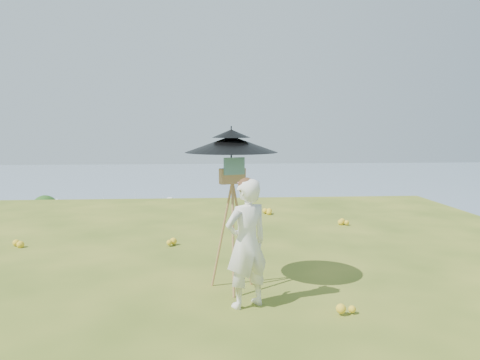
{
  "coord_description": "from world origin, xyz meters",
  "views": [
    {
      "loc": [
        0.45,
        -6.98,
        2.11
      ],
      "look_at": [
        1.05,
        1.35,
        1.17
      ],
      "focal_mm": 35.0,
      "sensor_mm": 36.0,
      "label": 1
    }
  ],
  "objects": [
    {
      "name": "sun_umbrella",
      "position": [
        0.77,
        -1.02,
        1.78
      ],
      "size": [
        1.56,
        1.56,
        0.7
      ],
      "primitive_type": null,
      "rotation": [
        0.0,
        0.0,
        0.4
      ],
      "color": "black",
      "rests_on": "field_easel"
    },
    {
      "name": "moored_boats",
      "position": [
        -12.5,
        161.0,
        -33.65
      ],
      "size": [
        140.0,
        140.0,
        0.7
      ],
      "primitive_type": null,
      "color": "white",
      "rests_on": "bay_water"
    },
    {
      "name": "painter",
      "position": [
        0.91,
        -1.65,
        0.76
      ],
      "size": [
        0.66,
        0.59,
        1.53
      ],
      "primitive_type": "imported",
      "rotation": [
        0.0,
        0.0,
        3.64
      ],
      "color": "white",
      "rests_on": "ground"
    },
    {
      "name": "harbor_town",
      "position": [
        0.0,
        75.0,
        -29.5
      ],
      "size": [
        110.0,
        22.0,
        5.0
      ],
      "primitive_type": null,
      "color": "beige",
      "rests_on": "shoreline_tier"
    },
    {
      "name": "shoreline_tier",
      "position": [
        0.0,
        75.0,
        -36.0
      ],
      "size": [
        170.0,
        28.0,
        8.0
      ],
      "primitive_type": "cube",
      "color": "#70685A",
      "rests_on": "bay_water"
    },
    {
      "name": "field_easel",
      "position": [
        0.78,
        -1.05,
        0.87
      ],
      "size": [
        0.85,
        0.85,
        1.74
      ],
      "primitive_type": null,
      "rotation": [
        0.0,
        0.0,
        0.35
      ],
      "color": "#A17B43",
      "rests_on": "ground"
    },
    {
      "name": "ground",
      "position": [
        0.0,
        0.0,
        0.0
      ],
      "size": [
        14.0,
        14.0,
        0.0
      ],
      "primitive_type": "plane",
      "color": "#455E1B",
      "rests_on": "ground"
    },
    {
      "name": "wildflowers",
      "position": [
        0.0,
        0.25,
        0.06
      ],
      "size": [
        10.0,
        10.5,
        0.12
      ],
      "primitive_type": null,
      "color": "yellow",
      "rests_on": "ground"
    },
    {
      "name": "slope_trees",
      "position": [
        0.0,
        35.0,
        -15.0
      ],
      "size": [
        110.0,
        50.0,
        6.0
      ],
      "primitive_type": null,
      "color": "#154817",
      "rests_on": "forest_slope"
    },
    {
      "name": "painter_cap",
      "position": [
        0.91,
        -1.65,
        1.49
      ],
      "size": [
        0.27,
        0.29,
        0.1
      ],
      "primitive_type": null,
      "rotation": [
        0.0,
        0.0,
        0.39
      ],
      "color": "#C86E79",
      "rests_on": "painter"
    },
    {
      "name": "bay_water",
      "position": [
        0.0,
        240.0,
        -34.0
      ],
      "size": [
        700.0,
        700.0,
        0.0
      ],
      "primitive_type": "plane",
      "color": "#738CA5",
      "rests_on": "ground"
    }
  ]
}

